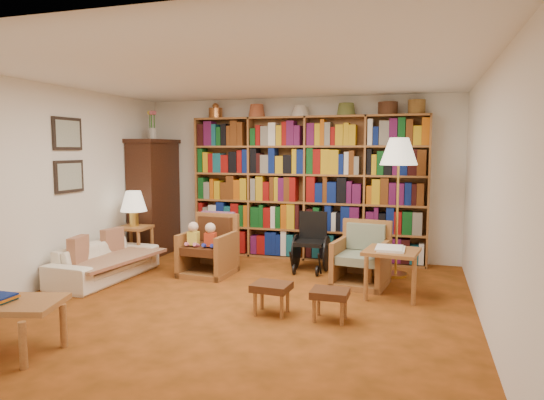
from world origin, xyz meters
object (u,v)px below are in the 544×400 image
at_px(sofa, 105,261).
at_px(side_table_papers, 391,256).
at_px(armchair_leather, 210,249).
at_px(floor_lamp, 399,157).
at_px(armchair_sage, 362,260).
at_px(wheelchair, 311,244).
at_px(side_table_lamp, 135,235).
at_px(footstool_b, 330,295).
at_px(footstool_a, 272,289).

bearing_deg(sofa, side_table_papers, -83.36).
bearing_deg(armchair_leather, floor_lamp, 14.11).
relative_size(armchair_sage, wheelchair, 0.97).
xyz_separation_m(sofa, side_table_lamp, (-0.10, 0.85, 0.20)).
relative_size(side_table_lamp, floor_lamp, 0.31).
relative_size(armchair_leather, wheelchair, 1.01).
distance_m(armchair_leather, side_table_papers, 2.47).
relative_size(armchair_sage, floor_lamp, 0.43).
bearing_deg(wheelchair, footstool_b, -72.12).
relative_size(armchair_leather, floor_lamp, 0.45).
distance_m(footstool_a, footstool_b, 0.61).
distance_m(sofa, wheelchair, 2.79).
distance_m(side_table_lamp, armchair_sage, 3.36).
bearing_deg(side_table_papers, sofa, -174.89).
bearing_deg(armchair_leather, footstool_a, -45.77).
xyz_separation_m(side_table_lamp, footstool_b, (3.21, -1.52, -0.18)).
xyz_separation_m(sofa, armchair_leather, (1.20, 0.67, 0.11)).
bearing_deg(footstool_a, floor_lamp, 59.33).
xyz_separation_m(wheelchair, footstool_a, (0.01, -1.93, -0.11)).
height_order(armchair_sage, side_table_papers, armchair_sage).
distance_m(armchair_sage, side_table_papers, 0.61).
height_order(sofa, floor_lamp, floor_lamp).
relative_size(armchair_leather, side_table_papers, 1.25).
distance_m(armchair_sage, footstool_a, 1.61).
relative_size(wheelchair, side_table_papers, 1.23).
distance_m(armchair_sage, floor_lamp, 1.45).
distance_m(side_table_lamp, side_table_papers, 3.78).
distance_m(side_table_lamp, wheelchair, 2.62).
xyz_separation_m(floor_lamp, footstool_a, (-1.15, -1.95, -1.33)).
xyz_separation_m(side_table_lamp, armchair_sage, (3.35, -0.08, -0.13)).
bearing_deg(wheelchair, armchair_sage, -33.45).
relative_size(sofa, side_table_papers, 2.43).
distance_m(sofa, footstool_a, 2.58).
xyz_separation_m(side_table_lamp, wheelchair, (2.59, 0.42, -0.06)).
height_order(wheelchair, floor_lamp, floor_lamp).
relative_size(side_table_lamp, footstool_b, 1.54).
bearing_deg(footstool_a, sofa, 165.26).
distance_m(wheelchair, floor_lamp, 1.69).
relative_size(side_table_lamp, side_table_papers, 0.85).
bearing_deg(armchair_sage, armchair_leather, -177.46).
bearing_deg(side_table_lamp, side_table_papers, -7.94).
bearing_deg(armchair_leather, side_table_lamp, 172.33).
height_order(side_table_lamp, footstool_a, side_table_lamp).
bearing_deg(footstool_a, side_table_papers, 40.61).
bearing_deg(sofa, side_table_lamp, 8.26).
xyz_separation_m(side_table_papers, footstool_b, (-0.53, -0.99, -0.22)).
bearing_deg(armchair_sage, footstool_b, -95.68).
xyz_separation_m(armchair_leather, footstool_b, (1.91, -1.34, -0.09)).
bearing_deg(wheelchair, floor_lamp, 0.86).
distance_m(side_table_papers, footstool_a, 1.52).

